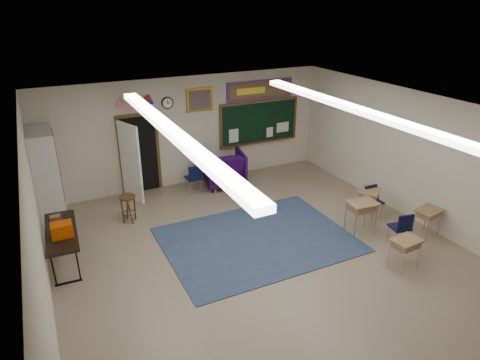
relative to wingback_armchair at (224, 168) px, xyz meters
name	(u,v)px	position (x,y,z in m)	size (l,w,h in m)	color
floor	(267,261)	(-0.77, -3.86, -0.50)	(9.00, 9.00, 0.00)	#84715B
back_wall	(188,131)	(-0.77, 0.64, 1.00)	(8.00, 0.04, 3.00)	beige
left_wall	(38,243)	(-4.77, -3.86, 1.00)	(0.04, 9.00, 3.00)	beige
right_wall	(423,161)	(3.23, -3.86, 1.00)	(0.04, 9.00, 3.00)	beige
ceiling	(272,116)	(-0.77, -3.86, 2.50)	(8.00, 9.00, 0.04)	silver
area_rug	(257,239)	(-0.57, -3.06, -0.49)	(4.00, 3.00, 0.02)	#344264
fluorescent_strips	(272,119)	(-0.77, -3.86, 2.44)	(3.86, 6.00, 0.10)	white
doorway	(137,156)	(-2.28, 0.49, 0.56)	(1.10, 0.89, 2.16)	black
chalkboard	(259,123)	(1.43, 0.60, 0.97)	(2.55, 0.14, 1.30)	#543A18
bulletin_board	(260,90)	(1.43, 0.60, 1.95)	(2.10, 0.05, 0.55)	#A21D0D
framed_art_print	(200,100)	(-0.42, 0.60, 1.85)	(0.75, 0.05, 0.65)	#B08D22
wall_clock	(167,103)	(-1.32, 0.60, 1.85)	(0.32, 0.05, 0.32)	black
wall_flags	(135,101)	(-2.17, 0.58, 1.98)	(1.16, 0.06, 0.70)	red
storage_cabinet	(47,176)	(-4.49, -0.01, 0.60)	(0.59, 1.25, 2.20)	beige
wingback_armchair	(224,168)	(0.00, 0.00, 0.00)	(1.06, 1.09, 0.99)	#210538
student_chair_reading	(193,178)	(-0.96, -0.13, -0.08)	(0.41, 0.41, 0.82)	black
student_chair_desk_a	(399,228)	(2.05, -4.53, -0.10)	(0.39, 0.39, 0.78)	black
student_chair_desk_b	(374,203)	(2.43, -3.34, -0.11)	(0.38, 0.38, 0.77)	black
student_desk_front_left	(361,216)	(1.63, -3.80, -0.06)	(0.68, 0.53, 0.78)	olive
student_desk_front_right	(369,202)	(2.34, -3.26, -0.10)	(0.73, 0.69, 0.70)	olive
student_desk_back_left	(404,253)	(1.46, -5.25, -0.13)	(0.58, 0.45, 0.66)	olive
student_desk_back_right	(427,221)	(2.85, -4.55, -0.13)	(0.61, 0.49, 0.66)	olive
folding_table	(64,245)	(-4.42, -2.12, -0.10)	(0.66, 1.76, 0.99)	black
wooden_stool	(129,208)	(-2.90, -0.99, -0.15)	(0.37, 0.37, 0.66)	#4F3517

